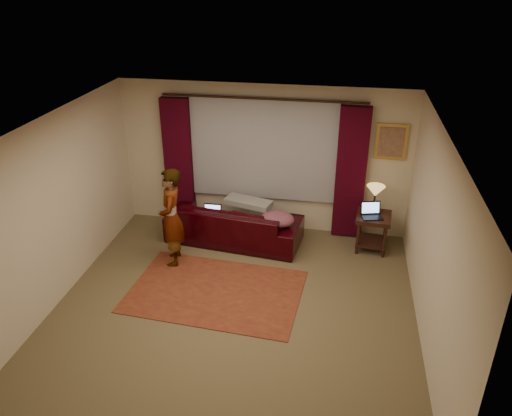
{
  "coord_description": "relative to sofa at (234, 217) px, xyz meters",
  "views": [
    {
      "loc": [
        1.29,
        -5.49,
        4.39
      ],
      "look_at": [
        0.1,
        1.2,
        1.0
      ],
      "focal_mm": 35.0,
      "sensor_mm": 36.0,
      "label": 1
    }
  ],
  "objects": [
    {
      "name": "wall_left",
      "position": [
        -2.1,
        -1.87,
        0.84
      ],
      "size": [
        0.02,
        5.0,
        2.6
      ],
      "primitive_type": "cube",
      "color": "beige",
      "rests_on": "ground"
    },
    {
      "name": "curtain_rod",
      "position": [
        0.4,
        0.52,
        1.92
      ],
      "size": [
        0.04,
        0.04,
        3.4
      ],
      "primitive_type": "cylinder",
      "color": "black",
      "rests_on": "wall_back"
    },
    {
      "name": "drape_left",
      "position": [
        -1.1,
        0.52,
        0.72
      ],
      "size": [
        0.5,
        0.14,
        2.3
      ],
      "primitive_type": "cube",
      "color": "#360311",
      "rests_on": "floor"
    },
    {
      "name": "wall_right",
      "position": [
        2.9,
        -1.87,
        0.84
      ],
      "size": [
        0.02,
        5.0,
        2.6
      ],
      "primitive_type": "cube",
      "color": "beige",
      "rests_on": "ground"
    },
    {
      "name": "tiffany_lamp",
      "position": [
        2.31,
        0.23,
        0.42
      ],
      "size": [
        0.38,
        0.38,
        0.48
      ],
      "primitive_type": null,
      "rotation": [
        0.0,
        0.0,
        -0.32
      ],
      "color": "olive",
      "rests_on": "end_table"
    },
    {
      "name": "laptop_table",
      "position": [
        2.29,
        0.03,
        0.3
      ],
      "size": [
        0.4,
        0.42,
        0.23
      ],
      "primitive_type": null,
      "rotation": [
        0.0,
        0.0,
        0.25
      ],
      "color": "black",
      "rests_on": "end_table"
    },
    {
      "name": "laptop_sofa",
      "position": [
        -0.36,
        -0.15,
        0.11
      ],
      "size": [
        0.31,
        0.34,
        0.22
      ],
      "primitive_type": null,
      "rotation": [
        0.0,
        0.0,
        0.03
      ],
      "color": "black",
      "rests_on": "sofa"
    },
    {
      "name": "area_rug",
      "position": [
        0.04,
        -1.52,
        -0.45
      ],
      "size": [
        2.6,
        1.83,
        0.01
      ],
      "primitive_type": "cube",
      "rotation": [
        0.0,
        0.0,
        -0.07
      ],
      "color": "brown",
      "rests_on": "floor"
    },
    {
      "name": "person",
      "position": [
        -0.81,
        -0.84,
        0.34
      ],
      "size": [
        0.57,
        0.57,
        1.61
      ],
      "primitive_type": "imported",
      "rotation": [
        0.0,
        0.0,
        -1.33
      ],
      "color": "gray",
      "rests_on": "floor"
    },
    {
      "name": "floor",
      "position": [
        0.4,
        -1.87,
        -0.47
      ],
      "size": [
        5.0,
        5.0,
        0.01
      ],
      "primitive_type": "cube",
      "color": "brown",
      "rests_on": "ground"
    },
    {
      "name": "ceiling",
      "position": [
        0.4,
        -1.87,
        2.14
      ],
      "size": [
        5.0,
        5.0,
        0.02
      ],
      "primitive_type": "cube",
      "color": "silver",
      "rests_on": "ground"
    },
    {
      "name": "throw_blanket",
      "position": [
        0.22,
        0.17,
        0.46
      ],
      "size": [
        0.86,
        0.52,
        0.09
      ],
      "primitive_type": "cube",
      "rotation": [
        0.0,
        0.0,
        -0.27
      ],
      "color": "gray",
      "rests_on": "sofa"
    },
    {
      "name": "drape_right",
      "position": [
        1.9,
        0.52,
        0.72
      ],
      "size": [
        0.5,
        0.14,
        2.3
      ],
      "primitive_type": "cube",
      "color": "#360311",
      "rests_on": "floor"
    },
    {
      "name": "sofa",
      "position": [
        0.0,
        0.0,
        0.0
      ],
      "size": [
        2.38,
        1.24,
        0.92
      ],
      "primitive_type": "imported",
      "rotation": [
        0.0,
        0.0,
        3.03
      ],
      "color": "black",
      "rests_on": "floor"
    },
    {
      "name": "end_table",
      "position": [
        2.33,
        0.12,
        -0.14
      ],
      "size": [
        0.6,
        0.6,
        0.64
      ],
      "primitive_type": "cube",
      "rotation": [
        0.0,
        0.0,
        -0.09
      ],
      "color": "black",
      "rests_on": "floor"
    },
    {
      "name": "picture_frame",
      "position": [
        2.5,
        0.6,
        1.29
      ],
      "size": [
        0.5,
        0.04,
        0.6
      ],
      "primitive_type": "cube",
      "color": "gold",
      "rests_on": "wall_back"
    },
    {
      "name": "wall_back",
      "position": [
        0.4,
        0.63,
        0.84
      ],
      "size": [
        5.0,
        0.02,
        2.6
      ],
      "primitive_type": "cube",
      "color": "beige",
      "rests_on": "ground"
    },
    {
      "name": "sheer_curtain",
      "position": [
        0.4,
        0.57,
        1.04
      ],
      "size": [
        2.5,
        0.05,
        1.8
      ],
      "primitive_type": "cube",
      "color": "#98989F",
      "rests_on": "wall_back"
    },
    {
      "name": "clothing_pile",
      "position": [
        0.77,
        -0.2,
        0.12
      ],
      "size": [
        0.69,
        0.63,
        0.24
      ],
      "primitive_type": "ellipsoid",
      "rotation": [
        0.0,
        0.0,
        -0.44
      ],
      "color": "brown",
      "rests_on": "sofa"
    },
    {
      "name": "wall_front",
      "position": [
        0.4,
        -4.37,
        0.84
      ],
      "size": [
        5.0,
        0.02,
        2.6
      ],
      "primitive_type": "cube",
      "color": "beige",
      "rests_on": "ground"
    }
  ]
}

